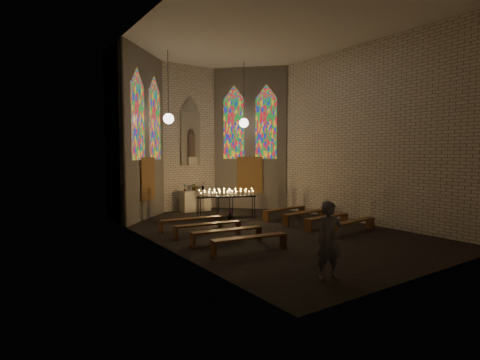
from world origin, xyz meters
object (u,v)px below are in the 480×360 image
object	(u,v)px
votive_stand_left	(215,195)
votive_stand_right	(236,194)
altar	(195,201)
visitor	(329,240)
aisle_flower_pot	(230,216)

from	to	relation	value
votive_stand_left	votive_stand_right	distance (m)	0.91
altar	votive_stand_right	size ratio (longest dim) A/B	0.82
votive_stand_left	visitor	world-z (taller)	visitor
aisle_flower_pot	votive_stand_right	size ratio (longest dim) A/B	0.27
aisle_flower_pot	votive_stand_left	bearing A→B (deg)	94.14
votive_stand_right	visitor	distance (m)	7.92
aisle_flower_pot	votive_stand_left	world-z (taller)	votive_stand_left
altar	visitor	xyz separation A→B (m)	(-2.09, -10.38, 0.36)
altar	aisle_flower_pot	bearing A→B (deg)	-91.49
votive_stand_left	votive_stand_right	world-z (taller)	votive_stand_right
votive_stand_left	altar	bearing A→B (deg)	93.35
votive_stand_right	aisle_flower_pot	bearing A→B (deg)	-127.36
aisle_flower_pot	visitor	xyz separation A→B (m)	(-2.01, -7.15, 0.63)
aisle_flower_pot	visitor	distance (m)	7.45
aisle_flower_pot	visitor	world-z (taller)	visitor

